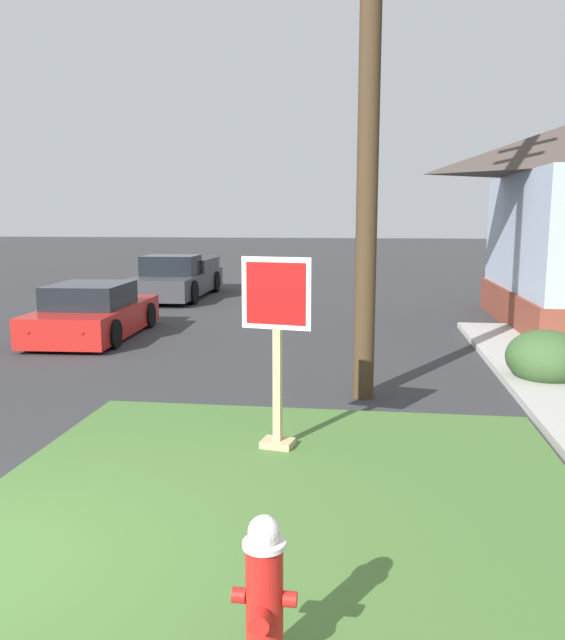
{
  "coord_description": "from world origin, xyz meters",
  "views": [
    {
      "loc": [
        3.03,
        -4.1,
        2.73
      ],
      "look_at": [
        1.87,
        4.5,
        1.32
      ],
      "focal_mm": 35.77,
      "sensor_mm": 36.0,
      "label": 1
    }
  ],
  "objects_px": {
    "manhole_cover": "(115,458)",
    "pickup_truck_charcoal": "(177,280)",
    "fire_hydrant": "(264,599)",
    "stop_sign": "(277,353)",
    "utility_pole": "(370,50)",
    "parked_sedan_red": "(94,314)"
  },
  "relations": [
    {
      "from": "fire_hydrant",
      "to": "stop_sign",
      "type": "relative_size",
      "value": 0.44
    },
    {
      "from": "fire_hydrant",
      "to": "pickup_truck_charcoal",
      "type": "bearing_deg",
      "value": 108.49
    },
    {
      "from": "parked_sedan_red",
      "to": "fire_hydrant",
      "type": "bearing_deg",
      "value": -61.38
    },
    {
      "from": "stop_sign",
      "to": "pickup_truck_charcoal",
      "type": "distance_m",
      "value": 15.0
    },
    {
      "from": "stop_sign",
      "to": "parked_sedan_red",
      "type": "relative_size",
      "value": 0.52
    },
    {
      "from": "manhole_cover",
      "to": "pickup_truck_charcoal",
      "type": "height_order",
      "value": "pickup_truck_charcoal"
    },
    {
      "from": "manhole_cover",
      "to": "parked_sedan_red",
      "type": "bearing_deg",
      "value": 115.53
    },
    {
      "from": "fire_hydrant",
      "to": "utility_pole",
      "type": "distance_m",
      "value": 7.68
    },
    {
      "from": "fire_hydrant",
      "to": "pickup_truck_charcoal",
      "type": "relative_size",
      "value": 0.17
    },
    {
      "from": "stop_sign",
      "to": "manhole_cover",
      "type": "bearing_deg",
      "value": -166.89
    },
    {
      "from": "fire_hydrant",
      "to": "parked_sedan_red",
      "type": "height_order",
      "value": "parked_sedan_red"
    },
    {
      "from": "fire_hydrant",
      "to": "stop_sign",
      "type": "height_order",
      "value": "stop_sign"
    },
    {
      "from": "fire_hydrant",
      "to": "stop_sign",
      "type": "xyz_separation_m",
      "value": [
        -0.45,
        3.68,
        0.66
      ]
    },
    {
      "from": "manhole_cover",
      "to": "pickup_truck_charcoal",
      "type": "xyz_separation_m",
      "value": [
        -3.64,
        14.38,
        0.61
      ]
    },
    {
      "from": "fire_hydrant",
      "to": "manhole_cover",
      "type": "height_order",
      "value": "fire_hydrant"
    },
    {
      "from": "pickup_truck_charcoal",
      "to": "utility_pole",
      "type": "bearing_deg",
      "value": -60.71
    },
    {
      "from": "manhole_cover",
      "to": "utility_pole",
      "type": "xyz_separation_m",
      "value": [
        2.78,
        2.94,
        5.04
      ]
    },
    {
      "from": "fire_hydrant",
      "to": "manhole_cover",
      "type": "distance_m",
      "value": 4.0
    },
    {
      "from": "fire_hydrant",
      "to": "manhole_cover",
      "type": "bearing_deg",
      "value": 124.76
    },
    {
      "from": "parked_sedan_red",
      "to": "pickup_truck_charcoal",
      "type": "distance_m",
      "value": 7.28
    },
    {
      "from": "stop_sign",
      "to": "utility_pole",
      "type": "relative_size",
      "value": 0.23
    },
    {
      "from": "utility_pole",
      "to": "manhole_cover",
      "type": "bearing_deg",
      "value": -133.37
    }
  ]
}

